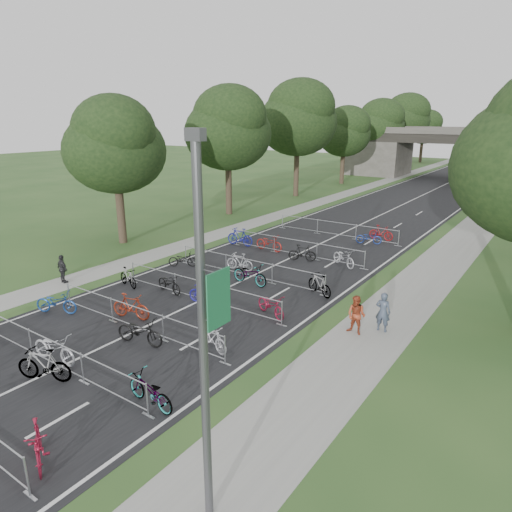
# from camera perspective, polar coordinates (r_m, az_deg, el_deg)

# --- Properties ---
(road) EXTENTS (11.00, 140.00, 0.01)m
(road) POSITION_cam_1_polar(r_m,az_deg,el_deg) (56.28, 20.53, 7.34)
(road) COLOR black
(road) RESTS_ON ground
(sidewalk_right) EXTENTS (3.00, 140.00, 0.01)m
(sidewalk_right) POSITION_cam_1_polar(r_m,az_deg,el_deg) (54.89, 28.62, 6.13)
(sidewalk_right) COLOR gray
(sidewalk_right) RESTS_ON ground
(sidewalk_left) EXTENTS (2.00, 140.00, 0.01)m
(sidewalk_left) POSITION_cam_1_polar(r_m,az_deg,el_deg) (58.56, 13.39, 8.29)
(sidewalk_left) COLOR gray
(sidewalk_left) RESTS_ON ground
(lane_markings) EXTENTS (0.12, 140.00, 0.00)m
(lane_markings) POSITION_cam_1_polar(r_m,az_deg,el_deg) (56.28, 20.52, 7.34)
(lane_markings) COLOR silver
(lane_markings) RESTS_ON ground
(overpass_bridge) EXTENTS (31.00, 8.00, 7.05)m
(overpass_bridge) POSITION_cam_1_polar(r_m,az_deg,el_deg) (70.46, 24.06, 11.59)
(overpass_bridge) COLOR #45433D
(overpass_bridge) RESTS_ON ground
(lamppost) EXTENTS (0.61, 0.65, 8.21)m
(lamppost) POSITION_cam_1_polar(r_m,az_deg,el_deg) (8.99, -6.49, -10.27)
(lamppost) COLOR #4C4C51
(lamppost) RESTS_ON ground
(tree_left_0) EXTENTS (6.72, 6.72, 10.25)m
(tree_left_0) POSITION_cam_1_polar(r_m,az_deg,el_deg) (32.06, -17.20, 12.85)
(tree_left_0) COLOR #33261C
(tree_left_0) RESTS_ON ground
(tree_left_1) EXTENTS (7.56, 7.56, 11.53)m
(tree_left_1) POSITION_cam_1_polar(r_m,az_deg,el_deg) (40.57, -3.50, 15.41)
(tree_left_1) COLOR #33261C
(tree_left_1) RESTS_ON ground
(tree_left_2) EXTENTS (8.40, 8.40, 12.81)m
(tree_left_2) POSITION_cam_1_polar(r_m,az_deg,el_deg) (50.54, 5.29, 16.60)
(tree_left_2) COLOR #33261C
(tree_left_2) RESTS_ON ground
(tree_left_3) EXTENTS (6.72, 6.72, 10.25)m
(tree_left_3) POSITION_cam_1_polar(r_m,az_deg,el_deg) (61.27, 11.02, 14.90)
(tree_left_3) COLOR #33261C
(tree_left_3) RESTS_ON ground
(tree_left_4) EXTENTS (7.56, 7.56, 11.53)m
(tree_left_4) POSITION_cam_1_polar(r_m,az_deg,el_deg) (72.37, 15.11, 15.56)
(tree_left_4) COLOR #33261C
(tree_left_4) RESTS_ON ground
(tree_left_5) EXTENTS (8.40, 8.40, 12.81)m
(tree_left_5) POSITION_cam_1_polar(r_m,az_deg,el_deg) (83.72, 18.12, 15.99)
(tree_left_5) COLOR #33261C
(tree_left_5) RESTS_ON ground
(tree_left_6) EXTENTS (6.72, 6.72, 10.25)m
(tree_left_6) POSITION_cam_1_polar(r_m,az_deg,el_deg) (95.25, 20.25, 14.83)
(tree_left_6) COLOR #33261C
(tree_left_6) RESTS_ON ground
(barrier_row_1) EXTENTS (9.70, 0.08, 1.10)m
(barrier_row_1) POSITION_cam_1_polar(r_m,az_deg,el_deg) (17.48, -23.82, -11.23)
(barrier_row_1) COLOR #A9ACB1
(barrier_row_1) RESTS_ON ground
(barrier_row_2) EXTENTS (9.70, 0.08, 1.10)m
(barrier_row_2) POSITION_cam_1_polar(r_m,az_deg,el_deg) (19.31, -14.74, -7.56)
(barrier_row_2) COLOR #A9ACB1
(barrier_row_2) RESTS_ON ground
(barrier_row_3) EXTENTS (9.70, 0.08, 1.10)m
(barrier_row_3) POSITION_cam_1_polar(r_m,az_deg,el_deg) (21.73, -7.16, -4.31)
(barrier_row_3) COLOR #A9ACB1
(barrier_row_3) RESTS_ON ground
(barrier_row_4) EXTENTS (9.70, 0.08, 1.10)m
(barrier_row_4) POSITION_cam_1_polar(r_m,az_deg,el_deg) (24.65, -0.97, -1.57)
(barrier_row_4) COLOR #A9ACB1
(barrier_row_4) RESTS_ON ground
(barrier_row_5) EXTENTS (9.70, 0.08, 1.10)m
(barrier_row_5) POSITION_cam_1_polar(r_m,az_deg,el_deg) (28.67, 4.88, 1.05)
(barrier_row_5) COLOR #A9ACB1
(barrier_row_5) RESTS_ON ground
(barrier_row_6) EXTENTS (9.70, 0.08, 1.10)m
(barrier_row_6) POSITION_cam_1_polar(r_m,az_deg,el_deg) (33.85, 10.00, 3.32)
(barrier_row_6) COLOR #A9ACB1
(barrier_row_6) RESTS_ON ground
(bike_3) EXTENTS (1.81, 1.33, 1.08)m
(bike_3) POSITION_cam_1_polar(r_m,az_deg,el_deg) (13.48, -25.60, -20.51)
(bike_3) COLOR maroon
(bike_3) RESTS_ON ground
(bike_5) EXTENTS (2.12, 0.94, 1.08)m
(bike_5) POSITION_cam_1_polar(r_m,az_deg,el_deg) (17.97, -23.91, -10.49)
(bike_5) COLOR #B9BAC2
(bike_5) RESTS_ON ground
(bike_6) EXTENTS (2.02, 1.30, 1.18)m
(bike_6) POSITION_cam_1_polar(r_m,az_deg,el_deg) (16.89, -24.98, -12.23)
(bike_6) COLOR #A9ACB1
(bike_6) RESTS_ON ground
(bike_7) EXTENTS (2.02, 0.84, 1.03)m
(bike_7) POSITION_cam_1_polar(r_m,az_deg,el_deg) (14.58, -13.12, -16.15)
(bike_7) COLOR #A9ACB1
(bike_7) RESTS_ON ground
(bike_8) EXTENTS (2.06, 1.43, 1.03)m
(bike_8) POSITION_cam_1_polar(r_m,az_deg,el_deg) (22.16, -23.69, -5.34)
(bike_8) COLOR navy
(bike_8) RESTS_ON ground
(bike_9) EXTENTS (1.95, 0.93, 1.13)m
(bike_9) POSITION_cam_1_polar(r_m,az_deg,el_deg) (20.48, -15.37, -6.11)
(bike_9) COLOR maroon
(bike_9) RESTS_ON ground
(bike_10) EXTENTS (2.15, 1.10, 1.08)m
(bike_10) POSITION_cam_1_polar(r_m,az_deg,el_deg) (18.20, -14.31, -9.13)
(bike_10) COLOR black
(bike_10) RESTS_ON ground
(bike_11) EXTENTS (1.78, 0.82, 1.03)m
(bike_11) POSITION_cam_1_polar(r_m,az_deg,el_deg) (17.31, -5.57, -10.15)
(bike_11) COLOR #B4B3BC
(bike_11) RESTS_ON ground
(bike_12) EXTENTS (1.72, 0.83, 1.00)m
(bike_12) POSITION_cam_1_polar(r_m,az_deg,el_deg) (24.32, -15.71, -2.61)
(bike_12) COLOR #A9ACB1
(bike_12) RESTS_ON ground
(bike_13) EXTENTS (1.91, 0.95, 0.96)m
(bike_13) POSITION_cam_1_polar(r_m,az_deg,el_deg) (23.08, -10.79, -3.37)
(bike_13) COLOR black
(bike_13) RESTS_ON ground
(bike_14) EXTENTS (1.72, 0.72, 1.00)m
(bike_14) POSITION_cam_1_polar(r_m,az_deg,el_deg) (21.44, -6.50, -4.72)
(bike_14) COLOR navy
(bike_14) RESTS_ON ground
(bike_15) EXTENTS (2.03, 1.36, 1.01)m
(bike_15) POSITION_cam_1_polar(r_m,az_deg,el_deg) (20.05, 1.90, -6.17)
(bike_15) COLOR maroon
(bike_15) RESTS_ON ground
(bike_16) EXTENTS (1.72, 1.38, 0.88)m
(bike_16) POSITION_cam_1_polar(r_m,az_deg,el_deg) (26.90, -9.15, -0.42)
(bike_16) COLOR black
(bike_16) RESTS_ON ground
(bike_17) EXTENTS (1.75, 0.67, 1.03)m
(bike_17) POSITION_cam_1_polar(r_m,az_deg,el_deg) (25.88, -2.06, -0.74)
(bike_17) COLOR #9FA0A7
(bike_17) RESTS_ON ground
(bike_18) EXTENTS (2.20, 0.88, 1.13)m
(bike_18) POSITION_cam_1_polar(r_m,az_deg,el_deg) (23.70, -0.75, -2.28)
(bike_18) COLOR #A9ACB1
(bike_18) RESTS_ON ground
(bike_19) EXTENTS (1.83, 1.22, 1.07)m
(bike_19) POSITION_cam_1_polar(r_m,az_deg,el_deg) (22.54, 7.94, -3.56)
(bike_19) COLOR #A9ACB1
(bike_19) RESTS_ON ground
(bike_20) EXTENTS (2.04, 0.68, 1.21)m
(bike_20) POSITION_cam_1_polar(r_m,az_deg,el_deg) (30.94, -2.02, 2.40)
(bike_20) COLOR navy
(bike_20) RESTS_ON ground
(bike_21) EXTENTS (2.06, 0.81, 1.06)m
(bike_21) POSITION_cam_1_polar(r_m,az_deg,el_deg) (29.77, 1.65, 1.68)
(bike_21) COLOR maroon
(bike_21) RESTS_ON ground
(bike_22) EXTENTS (1.75, 1.03, 1.01)m
(bike_22) POSITION_cam_1_polar(r_m,az_deg,el_deg) (27.71, 5.79, 0.37)
(bike_22) COLOR black
(bike_22) RESTS_ON ground
(bike_23) EXTENTS (2.07, 1.62, 1.05)m
(bike_23) POSITION_cam_1_polar(r_m,az_deg,el_deg) (27.13, 10.93, -0.18)
(bike_23) COLOR #B3B4BB
(bike_23) RESTS_ON ground
(bike_26) EXTENTS (1.84, 1.18, 0.91)m
(bike_26) POSITION_cam_1_polar(r_m,az_deg,el_deg) (32.30, 13.92, 2.26)
(bike_26) COLOR navy
(bike_26) RESTS_ON ground
(bike_27) EXTENTS (1.80, 0.60, 1.06)m
(bike_27) POSITION_cam_1_polar(r_m,az_deg,el_deg) (33.51, 15.38, 2.81)
(bike_27) COLOR maroon
(bike_27) RESTS_ON ground
(pedestrian_a) EXTENTS (0.63, 0.43, 1.67)m
(pedestrian_a) POSITION_cam_1_polar(r_m,az_deg,el_deg) (19.25, 15.59, -6.77)
(pedestrian_a) COLOR #394456
(pedestrian_a) RESTS_ON ground
(pedestrian_b) EXTENTS (0.83, 0.67, 1.61)m
(pedestrian_b) POSITION_cam_1_polar(r_m,az_deg,el_deg) (18.76, 12.43, -7.27)
(pedestrian_b) COLOR #9B3D22
(pedestrian_b) RESTS_ON ground
(pedestrian_c) EXTENTS (0.92, 0.45, 1.53)m
(pedestrian_c) POSITION_cam_1_polar(r_m,az_deg,el_deg) (25.91, -23.03, -1.53)
(pedestrian_c) COLOR #232325
(pedestrian_c) RESTS_ON ground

